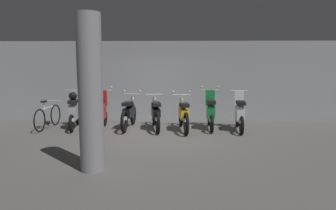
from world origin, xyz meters
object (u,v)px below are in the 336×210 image
object	(u,v)px
motorbike_slot_4	(183,114)
bicycle	(48,117)
motorbike_slot_1	(100,111)
motorbike_slot_3	(156,113)
motorbike_slot_0	(75,110)
motorbike_slot_6	(240,113)
motorbike_slot_5	(211,112)
support_pillar	(90,94)
motorbike_slot_2	(129,113)

from	to	relation	value
motorbike_slot_4	bicycle	xyz separation A→B (m)	(-4.18, 0.20, -0.13)
motorbike_slot_1	motorbike_slot_3	xyz separation A→B (m)	(1.67, 0.10, -0.08)
motorbike_slot_0	motorbike_slot_1	distance (m)	0.86
motorbike_slot_4	motorbike_slot_6	size ratio (longest dim) A/B	1.16
motorbike_slot_6	motorbike_slot_1	bearing A→B (deg)	179.62
motorbike_slot_0	motorbike_slot_5	world-z (taller)	motorbike_slot_5
bicycle	support_pillar	xyz separation A→B (m)	(2.41, -3.68, 1.05)
motorbike_slot_0	bicycle	distance (m)	0.85
motorbike_slot_5	bicycle	distance (m)	5.03
motorbike_slot_4	motorbike_slot_5	world-z (taller)	motorbike_slot_5
motorbike_slot_0	motorbike_slot_4	distance (m)	3.36
motorbike_slot_3	motorbike_slot_6	bearing A→B (deg)	-2.97
motorbike_slot_0	bicycle	bearing A→B (deg)	-178.87
motorbike_slot_3	motorbike_slot_2	bearing A→B (deg)	172.96
motorbike_slot_4	motorbike_slot_1	bearing A→B (deg)	178.69
motorbike_slot_0	support_pillar	size ratio (longest dim) A/B	0.59
motorbike_slot_4	bicycle	bearing A→B (deg)	177.32
motorbike_slot_5	motorbike_slot_6	distance (m)	0.87
motorbike_slot_0	motorbike_slot_4	world-z (taller)	motorbike_slot_0
motorbike_slot_2	bicycle	bearing A→B (deg)	-178.45
bicycle	motorbike_slot_5	bearing A→B (deg)	0.65
motorbike_slot_6	support_pillar	size ratio (longest dim) A/B	0.60
motorbike_slot_1	motorbike_slot_5	bearing A→B (deg)	3.33
motorbike_slot_2	motorbike_slot_1	bearing A→B (deg)	-166.21
motorbike_slot_2	motorbike_slot_6	world-z (taller)	motorbike_slot_6
motorbike_slot_1	motorbike_slot_6	world-z (taller)	motorbike_slot_1
motorbike_slot_3	motorbike_slot_6	world-z (taller)	motorbike_slot_6
motorbike_slot_1	motorbike_slot_6	xyz separation A→B (m)	(4.19, -0.03, -0.04)
motorbike_slot_1	support_pillar	size ratio (longest dim) A/B	0.60
motorbike_slot_2	motorbike_slot_6	distance (m)	3.36
motorbike_slot_1	motorbike_slot_2	world-z (taller)	motorbike_slot_1
motorbike_slot_5	motorbike_slot_6	size ratio (longest dim) A/B	1.00
motorbike_slot_4	bicycle	size ratio (longest dim) A/B	1.13
motorbike_slot_0	motorbike_slot_4	size ratio (longest dim) A/B	0.86
motorbike_slot_2	motorbike_slot_4	distance (m)	1.69
motorbike_slot_0	bicycle	xyz separation A→B (m)	(-0.83, -0.02, -0.20)
motorbike_slot_0	motorbike_slot_6	distance (m)	5.04
bicycle	support_pillar	bearing A→B (deg)	-56.71
motorbike_slot_3	motorbike_slot_4	distance (m)	0.85
motorbike_slot_4	motorbike_slot_6	world-z (taller)	motorbike_slot_6
motorbike_slot_1	bicycle	xyz separation A→B (m)	(-1.67, 0.14, -0.21)
bicycle	motorbike_slot_3	bearing A→B (deg)	-0.59
motorbike_slot_1	motorbike_slot_4	distance (m)	2.51
motorbike_slot_0	support_pillar	distance (m)	4.11
motorbike_slot_2	motorbike_slot_6	bearing A→B (deg)	-3.99
motorbike_slot_1	motorbike_slot_5	world-z (taller)	same
motorbike_slot_6	support_pillar	bearing A→B (deg)	-134.50
motorbike_slot_2	motorbike_slot_4	xyz separation A→B (m)	(1.67, -0.26, 0.00)
motorbike_slot_1	motorbike_slot_2	distance (m)	0.87
motorbike_slot_5	support_pillar	xyz separation A→B (m)	(-2.61, -3.73, 0.88)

